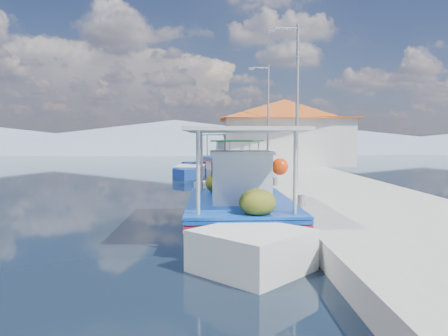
{
  "coord_description": "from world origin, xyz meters",
  "views": [
    {
      "loc": [
        1.55,
        -14.23,
        2.3
      ],
      "look_at": [
        1.82,
        0.12,
        1.3
      ],
      "focal_mm": 34.63,
      "sensor_mm": 36.0,
      "label": 1
    }
  ],
  "objects": [
    {
      "name": "ground",
      "position": [
        0.0,
        0.0,
        0.0
      ],
      "size": [
        160.0,
        160.0,
        0.0
      ],
      "primitive_type": "plane",
      "color": "black",
      "rests_on": "ground"
    },
    {
      "name": "quay",
      "position": [
        5.9,
        6.0,
        0.25
      ],
      "size": [
        5.0,
        44.0,
        0.5
      ],
      "primitive_type": "cube",
      "color": "#A7A49C",
      "rests_on": "ground"
    },
    {
      "name": "bollards",
      "position": [
        3.8,
        5.25,
        0.65
      ],
      "size": [
        0.2,
        17.2,
        0.3
      ],
      "color": "#A5A8AD",
      "rests_on": "quay"
    },
    {
      "name": "main_caique",
      "position": [
        2.13,
        -3.79,
        0.54
      ],
      "size": [
        2.59,
        8.49,
        2.8
      ],
      "rotation": [
        0.0,
        0.0,
        -0.02
      ],
      "color": "silver",
      "rests_on": "ground"
    },
    {
      "name": "caique_green_canopy",
      "position": [
        2.65,
        6.67,
        0.36
      ],
      "size": [
        2.91,
        6.34,
        2.44
      ],
      "rotation": [
        0.0,
        0.0,
        0.23
      ],
      "color": "silver",
      "rests_on": "ground"
    },
    {
      "name": "caique_blue_hull",
      "position": [
        0.01,
        11.69,
        0.26
      ],
      "size": [
        1.82,
        5.5,
        0.98
      ],
      "rotation": [
        0.0,
        0.0,
        0.06
      ],
      "color": "navy",
      "rests_on": "ground"
    },
    {
      "name": "caique_far",
      "position": [
        2.4,
        16.64,
        0.53
      ],
      "size": [
        4.08,
        7.69,
        2.85
      ],
      "rotation": [
        0.0,
        0.0,
        -0.33
      ],
      "color": "silver",
      "rests_on": "ground"
    },
    {
      "name": "harbor_building",
      "position": [
        6.2,
        15.0,
        2.78
      ],
      "size": [
        10.49,
        10.49,
        4.4
      ],
      "color": "silver",
      "rests_on": "quay"
    },
    {
      "name": "lamp_post_near",
      "position": [
        4.51,
        2.0,
        3.85
      ],
      "size": [
        1.21,
        0.14,
        6.0
      ],
      "color": "#A5A8AD",
      "rests_on": "quay"
    },
    {
      "name": "lamp_post_far",
      "position": [
        4.51,
        11.0,
        3.85
      ],
      "size": [
        1.21,
        0.14,
        6.0
      ],
      "color": "#A5A8AD",
      "rests_on": "quay"
    },
    {
      "name": "mountain_ridge",
      "position": [
        6.54,
        56.0,
        2.04
      ],
      "size": [
        171.4,
        96.0,
        5.5
      ],
      "color": "gray",
      "rests_on": "ground"
    }
  ]
}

